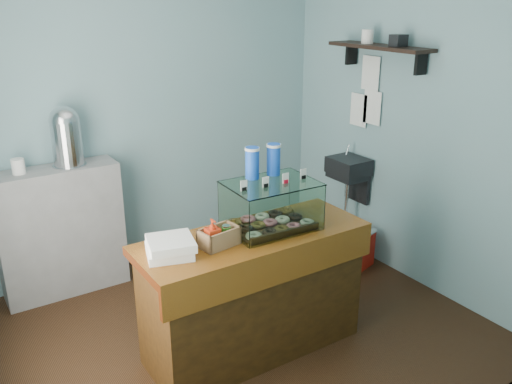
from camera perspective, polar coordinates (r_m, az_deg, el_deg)
ground at (r=4.27m, az=-2.17°, el=-14.33°), size 3.50×3.50×0.00m
room_shell at (r=3.61m, az=-2.24°, el=8.79°), size 3.54×3.04×2.82m
counter at (r=3.84m, az=-0.27°, el=-10.50°), size 1.60×0.60×0.90m
back_shelf at (r=4.82m, az=-19.83°, el=-3.90°), size 1.00×0.32×1.10m
display_case at (r=3.70m, az=1.41°, el=-1.14°), size 0.62×0.46×0.55m
condiment_crate at (r=3.46m, az=-4.06°, el=-4.65°), size 0.27×0.19×0.19m
pastry_boxes at (r=3.38m, az=-9.03°, el=-5.75°), size 0.34×0.35×0.11m
coffee_urn at (r=4.60m, az=-19.37°, el=5.69°), size 0.27×0.27×0.49m
red_cooler at (r=5.14m, az=9.96°, el=-5.94°), size 0.48×0.41×0.36m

